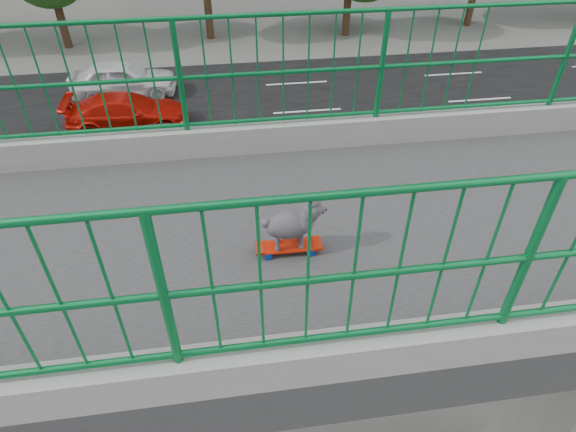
# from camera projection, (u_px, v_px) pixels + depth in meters

# --- Properties ---
(road) EXTENTS (18.00, 90.00, 0.02)m
(road) POSITION_uv_depth(u_px,v_px,m) (110.00, 162.00, 18.07)
(road) COLOR black
(road) RESTS_ON ground
(skateboard) EXTENTS (0.17, 0.54, 0.07)m
(skateboard) POSITION_uv_depth(u_px,v_px,m) (289.00, 247.00, 3.96)
(skateboard) COLOR red
(skateboard) RESTS_ON footbridge
(poodle) EXTENTS (0.22, 0.52, 0.43)m
(poodle) POSITION_uv_depth(u_px,v_px,m) (292.00, 223.00, 3.80)
(poodle) COLOR #322E34
(poodle) RESTS_ON skateboard
(car_1) EXTENTS (1.67, 4.80, 1.58)m
(car_1) POSITION_uv_depth(u_px,v_px,m) (190.00, 198.00, 14.99)
(car_1) COLOR black
(car_1) RESTS_ON ground
(car_2) EXTENTS (2.44, 5.29, 1.47)m
(car_2) POSITION_uv_depth(u_px,v_px,m) (172.00, 148.00, 17.42)
(car_2) COLOR #9D9DA2
(car_2) RESTS_ON ground
(car_3) EXTENTS (1.97, 4.85, 1.41)m
(car_3) POSITION_uv_depth(u_px,v_px,m) (128.00, 112.00, 19.70)
(car_3) COLOR #BE1107
(car_3) RESTS_ON ground
(car_4) EXTENTS (1.88, 4.69, 1.60)m
(car_4) POSITION_uv_depth(u_px,v_px,m) (123.00, 79.00, 22.05)
(car_4) COLOR silver
(car_4) RESTS_ON ground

